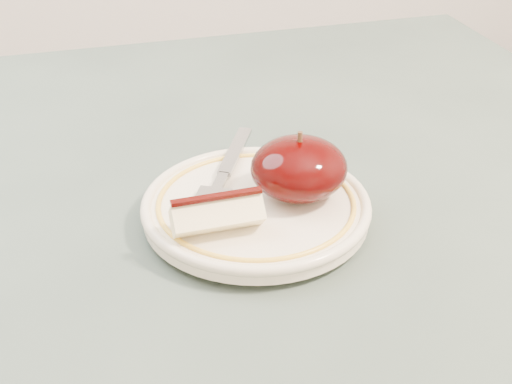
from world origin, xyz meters
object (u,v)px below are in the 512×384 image
object	(u,v)px
plate	(256,207)
fork	(223,175)
table	(226,308)
apple_half	(299,168)

from	to	relation	value
plate	fork	xyz separation A→B (m)	(-0.02, 0.04, 0.01)
table	plate	size ratio (longest dim) A/B	4.84
table	apple_half	bearing A→B (deg)	1.90
plate	apple_half	distance (m)	0.05
table	plate	bearing A→B (deg)	-2.21
plate	fork	world-z (taller)	fork
plate	apple_half	size ratio (longest dim) A/B	2.36
table	fork	distance (m)	0.12
table	plate	xyz separation A→B (m)	(0.03, -0.00, 0.10)
apple_half	fork	distance (m)	0.07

